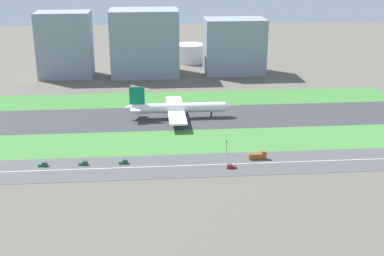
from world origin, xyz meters
name	(u,v)px	position (x,y,z in m)	size (l,w,h in m)	color
ground_plane	(192,117)	(0.00, 0.00, 0.00)	(800.00, 800.00, 0.00)	#5B564C
runway	(192,117)	(0.00, 0.00, 0.05)	(280.00, 46.00, 0.10)	#38383D
grass_median_north	(187,99)	(0.00, 41.00, 0.05)	(280.00, 36.00, 0.10)	#3D7A33
grass_median_south	(199,141)	(0.00, -41.00, 0.05)	(280.00, 36.00, 0.10)	#427F38
highway	(205,165)	(0.00, -73.00, 0.05)	(280.00, 28.00, 0.10)	#4C4C4F
highway_centerline	(205,165)	(0.00, -73.00, 0.11)	(266.00, 0.50, 0.01)	silver
airliner	(176,108)	(-9.42, 0.00, 6.23)	(65.00, 56.00, 19.70)	white
car_5	(43,165)	(-76.31, -68.00, 0.92)	(4.40, 1.80, 2.00)	#19662D
car_3	(231,167)	(11.56, -78.00, 0.92)	(4.40, 1.80, 2.00)	#B2191E
car_1	(84,163)	(-57.51, -68.00, 0.92)	(4.40, 1.80, 2.00)	#19662D
car_0	(124,162)	(-38.57, -68.00, 0.92)	(4.40, 1.80, 2.00)	#19662D
truck_0	(258,156)	(26.45, -68.00, 1.67)	(8.40, 2.50, 4.00)	brown
traffic_light	(227,146)	(12.21, -60.01, 4.29)	(0.36, 0.50, 7.20)	#4C4C51
terminal_building	(65,45)	(-90.00, 114.00, 25.40)	(41.63, 27.18, 50.81)	gray
hangar_building	(145,43)	(-27.78, 114.00, 26.00)	(53.12, 36.22, 52.00)	gray
office_tower	(234,46)	(44.27, 114.00, 22.03)	(47.99, 29.54, 44.05)	gray
fuel_tank_west	(153,56)	(-21.05, 159.00, 6.17)	(21.17, 21.17, 12.34)	silver
fuel_tank_centre	(189,53)	(11.63, 159.00, 8.06)	(25.74, 25.74, 16.12)	silver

